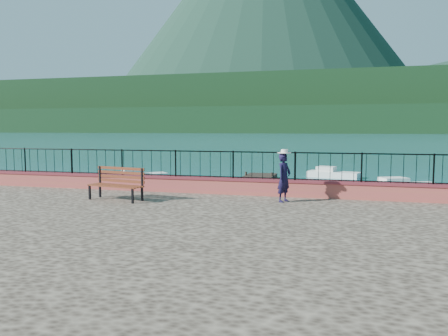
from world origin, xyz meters
The scene contains 16 objects.
ground centered at (0.00, 0.00, 0.00)m, with size 2000.00×2000.00×0.00m, color #19596B.
promenade centered at (0.00, -6.00, 0.60)m, with size 30.00×20.00×1.20m, color #332821.
parapet centered at (0.00, 3.70, 1.49)m, with size 28.00×0.46×0.58m, color #A23A41.
railing centered at (0.00, 3.70, 2.25)m, with size 27.00×0.05×0.95m, color black.
dock centered at (-2.00, 12.00, 0.15)m, with size 2.00×16.00×0.30m, color #2D231C.
far_forest centered at (0.00, 300.00, 9.00)m, with size 900.00×60.00×18.00m, color black.
foothills centered at (0.00, 360.00, 22.00)m, with size 900.00×120.00×44.00m, color black.
volcano centered at (-120.00, 700.00, 190.00)m, with size 560.00×560.00×380.00m, color #142D23.
park_bench centered at (-3.71, 1.43, 1.52)m, with size 2.03×1.00×1.08m.
person centered at (1.68, 2.52, 1.99)m, with size 0.58×0.38×1.58m, color black.
hat centered at (1.68, 2.52, 2.84)m, with size 0.44×0.44×0.12m, color silver.
boat_0 centered at (-8.05, 7.14, 0.40)m, with size 4.22×1.30×0.80m, color silver.
boat_1 centered at (4.03, 8.53, 0.40)m, with size 4.23×1.30×0.80m, color silver.
boat_2 centered at (6.91, 15.08, 0.40)m, with size 4.11×1.30×0.80m, color silver.
boat_3 centered at (-10.01, 16.12, 0.40)m, with size 3.69×1.30×0.80m, color silver.
boat_4 centered at (2.94, 21.02, 0.40)m, with size 3.65×1.30×0.80m, color silver.
Camera 1 is at (3.42, -11.42, 3.58)m, focal length 35.00 mm.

